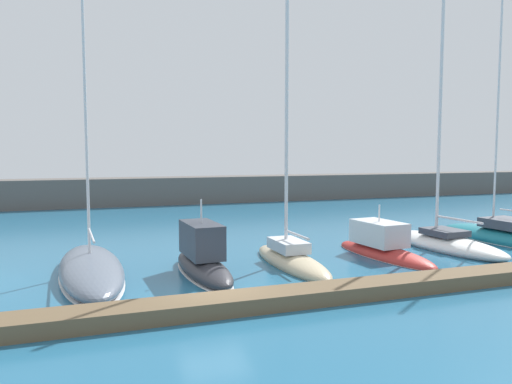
# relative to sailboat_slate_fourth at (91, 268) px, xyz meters

# --- Properties ---
(ground_plane) EXTENTS (120.00, 120.00, 0.00)m
(ground_plane) POSITION_rel_sailboat_slate_fourth_xyz_m (4.29, -5.23, -0.35)
(ground_plane) COLOR #236084
(dock_pier) EXTENTS (45.50, 1.44, 0.56)m
(dock_pier) POSITION_rel_sailboat_slate_fourth_xyz_m (4.29, -6.59, -0.08)
(dock_pier) COLOR brown
(dock_pier) RESTS_ON ground_plane
(breakwater_seawall) EXTENTS (108.00, 3.63, 2.81)m
(breakwater_seawall) POSITION_rel_sailboat_slate_fourth_xyz_m (4.29, 28.76, 1.05)
(breakwater_seawall) COLOR #5B5651
(breakwater_seawall) RESTS_ON ground_plane
(sailboat_slate_fourth) EXTENTS (3.21, 10.20, 18.91)m
(sailboat_slate_fourth) POSITION_rel_sailboat_slate_fourth_xyz_m (0.00, 0.00, 0.00)
(sailboat_slate_fourth) COLOR slate
(sailboat_slate_fourth) RESTS_ON ground_plane
(motorboat_charcoal_fifth) EXTENTS (2.06, 6.67, 3.58)m
(motorboat_charcoal_fifth) POSITION_rel_sailboat_slate_fourth_xyz_m (4.71, -1.44, 0.38)
(motorboat_charcoal_fifth) COLOR #2D2D33
(motorboat_charcoal_fifth) RESTS_ON ground_plane
(sailboat_sand_sixth) EXTENTS (1.97, 7.49, 13.77)m
(sailboat_sand_sixth) POSITION_rel_sailboat_slate_fourth_xyz_m (9.18, -0.99, 0.02)
(sailboat_sand_sixth) COLOR beige
(sailboat_sand_sixth) RESTS_ON ground_plane
(motorboat_red_seventh) EXTENTS (2.68, 7.42, 3.11)m
(motorboat_red_seventh) POSITION_rel_sailboat_slate_fourth_xyz_m (14.51, -0.75, 0.06)
(motorboat_red_seventh) COLOR #B72D28
(motorboat_red_seventh) RESTS_ON ground_plane
(sailboat_white_eighth) EXTENTS (3.20, 8.45, 14.16)m
(sailboat_white_eighth) POSITION_rel_sailboat_slate_fourth_xyz_m (18.92, -0.31, 0.06)
(sailboat_white_eighth) COLOR white
(sailboat_white_eighth) RESTS_ON ground_plane
(sailboat_teal_ninth) EXTENTS (4.05, 10.21, 18.17)m
(sailboat_teal_ninth) POSITION_rel_sailboat_slate_fourth_xyz_m (24.11, 0.05, -0.02)
(sailboat_teal_ninth) COLOR #19707F
(sailboat_teal_ninth) RESTS_ON ground_plane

